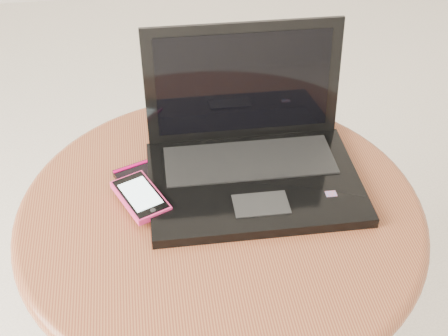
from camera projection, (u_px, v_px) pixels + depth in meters
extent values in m
cylinder|color=brown|center=(221.00, 306.00, 1.10)|extent=(0.10, 0.10, 0.45)
cylinder|color=maroon|center=(221.00, 211.00, 0.95)|extent=(0.61, 0.61, 0.03)
torus|color=maroon|center=(221.00, 211.00, 0.95)|extent=(0.64, 0.64, 0.03)
cube|color=black|center=(254.00, 183.00, 0.97)|extent=(0.34, 0.24, 0.02)
cube|color=black|center=(250.00, 160.00, 1.00)|extent=(0.28, 0.11, 0.00)
cube|color=black|center=(261.00, 204.00, 0.92)|extent=(0.09, 0.05, 0.00)
cube|color=red|center=(331.00, 194.00, 0.93)|extent=(0.02, 0.01, 0.00)
cube|color=black|center=(243.00, 82.00, 1.00)|extent=(0.33, 0.04, 0.21)
cube|color=black|center=(244.00, 83.00, 0.99)|extent=(0.29, 0.03, 0.17)
cube|color=black|center=(144.00, 188.00, 0.97)|extent=(0.10, 0.13, 0.01)
cube|color=#B1004D|center=(131.00, 167.00, 1.00)|extent=(0.06, 0.03, 0.00)
cube|color=#D4276A|center=(140.00, 197.00, 0.93)|extent=(0.09, 0.12, 0.01)
cube|color=black|center=(140.00, 194.00, 0.93)|extent=(0.09, 0.11, 0.00)
cube|color=silver|center=(140.00, 194.00, 0.93)|extent=(0.07, 0.08, 0.00)
cylinder|color=black|center=(153.00, 210.00, 0.90)|extent=(0.01, 0.01, 0.00)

